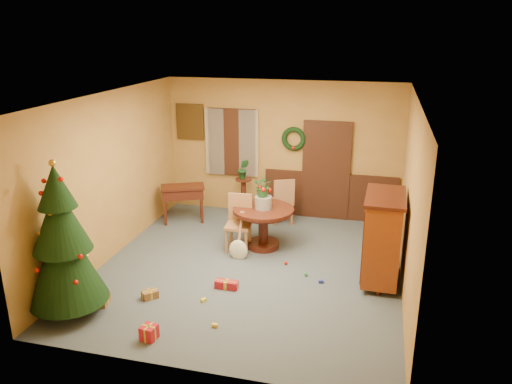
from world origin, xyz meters
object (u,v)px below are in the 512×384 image
(sideboard, at_px, (383,236))
(chair_near, at_px, (239,220))
(dining_table, at_px, (263,220))
(writing_desk, at_px, (183,195))
(christmas_tree, at_px, (63,243))

(sideboard, bearing_deg, chair_near, 165.35)
(dining_table, xyz_separation_m, writing_desk, (-1.93, 0.85, 0.06))
(writing_desk, bearing_deg, chair_near, -33.51)
(chair_near, bearing_deg, dining_table, 19.41)
(dining_table, bearing_deg, writing_desk, 156.21)
(chair_near, bearing_deg, christmas_tree, -123.03)
(chair_near, height_order, christmas_tree, christmas_tree)
(chair_near, xyz_separation_m, writing_desk, (-1.51, 1.00, 0.04))
(dining_table, relative_size, sideboard, 0.76)
(writing_desk, distance_m, sideboard, 4.38)
(dining_table, bearing_deg, christmas_tree, -127.38)
(chair_near, bearing_deg, sideboard, -14.65)
(chair_near, xyz_separation_m, sideboard, (2.54, -0.67, 0.23))
(chair_near, distance_m, christmas_tree, 3.26)
(writing_desk, relative_size, sideboard, 0.67)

